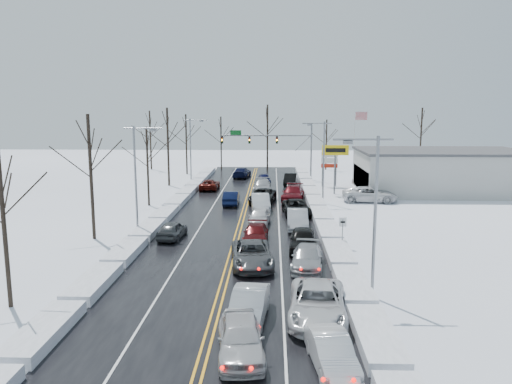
{
  "coord_description": "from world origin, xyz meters",
  "views": [
    {
      "loc": [
        2.92,
        -44.71,
        10.46
      ],
      "look_at": [
        1.32,
        2.35,
        2.5
      ],
      "focal_mm": 35.0,
      "sensor_mm": 36.0,
      "label": 1
    }
  ],
  "objects_px": {
    "traffic_signal_mast": "(277,143)",
    "tires_plus_sign": "(335,154)",
    "flagpole": "(355,139)",
    "dealership_building": "(441,171)",
    "oncoming_car_0": "(231,205)",
    "queued_car_0": "(241,356)"
  },
  "relations": [
    {
      "from": "traffic_signal_mast",
      "to": "tires_plus_sign",
      "type": "bearing_deg",
      "value": -59.54
    },
    {
      "from": "dealership_building",
      "to": "queued_car_0",
      "type": "distance_m",
      "value": 48.46
    },
    {
      "from": "dealership_building",
      "to": "oncoming_car_0",
      "type": "relative_size",
      "value": 4.44
    },
    {
      "from": "flagpole",
      "to": "oncoming_car_0",
      "type": "distance_m",
      "value": 27.76
    },
    {
      "from": "traffic_signal_mast",
      "to": "dealership_building",
      "type": "distance_m",
      "value": 23.01
    },
    {
      "from": "queued_car_0",
      "to": "oncoming_car_0",
      "type": "bearing_deg",
      "value": 89.67
    },
    {
      "from": "tires_plus_sign",
      "to": "queued_car_0",
      "type": "distance_m",
      "value": 42.15
    },
    {
      "from": "oncoming_car_0",
      "to": "traffic_signal_mast",
      "type": "bearing_deg",
      "value": -105.17
    },
    {
      "from": "traffic_signal_mast",
      "to": "flagpole",
      "type": "distance_m",
      "value": 11.9
    },
    {
      "from": "tires_plus_sign",
      "to": "queued_car_0",
      "type": "relative_size",
      "value": 1.25
    },
    {
      "from": "oncoming_car_0",
      "to": "queued_car_0",
      "type": "bearing_deg",
      "value": 94.88
    },
    {
      "from": "traffic_signal_mast",
      "to": "flagpole",
      "type": "bearing_deg",
      "value": 9.73
    },
    {
      "from": "flagpole",
      "to": "queued_car_0",
      "type": "bearing_deg",
      "value": -103.89
    },
    {
      "from": "tires_plus_sign",
      "to": "oncoming_car_0",
      "type": "relative_size",
      "value": 1.31
    },
    {
      "from": "dealership_building",
      "to": "oncoming_car_0",
      "type": "xyz_separation_m",
      "value": [
        -25.57,
        -9.31,
        -2.66
      ]
    },
    {
      "from": "flagpole",
      "to": "dealership_building",
      "type": "bearing_deg",
      "value": -53.73
    },
    {
      "from": "traffic_signal_mast",
      "to": "dealership_building",
      "type": "relative_size",
      "value": 0.65
    },
    {
      "from": "traffic_signal_mast",
      "to": "flagpole",
      "type": "height_order",
      "value": "flagpole"
    },
    {
      "from": "traffic_signal_mast",
      "to": "queued_car_0",
      "type": "xyz_separation_m",
      "value": [
        -1.85,
        -52.89,
        -5.48
      ]
    },
    {
      "from": "traffic_signal_mast",
      "to": "tires_plus_sign",
      "type": "relative_size",
      "value": 2.21
    },
    {
      "from": "traffic_signal_mast",
      "to": "tires_plus_sign",
      "type": "height_order",
      "value": "traffic_signal_mast"
    },
    {
      "from": "traffic_signal_mast",
      "to": "queued_car_0",
      "type": "relative_size",
      "value": 2.76
    }
  ]
}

